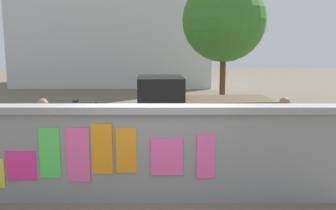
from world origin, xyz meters
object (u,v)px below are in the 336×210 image
(motorcycle, at_px, (56,136))
(person_bystander, at_px, (282,127))
(person_walking, at_px, (42,129))
(tree_roadside, at_px, (222,20))
(bicycle_near, at_px, (80,119))
(auto_rickshaw_truck, at_px, (195,111))

(motorcycle, relative_size, person_bystander, 1.17)
(person_walking, height_order, person_bystander, same)
(person_walking, height_order, tree_roadside, tree_roadside)
(motorcycle, height_order, bicycle_near, bicycle_near)
(motorcycle, relative_size, bicycle_near, 1.14)
(auto_rickshaw_truck, distance_m, tree_roadside, 7.01)
(person_bystander, xyz_separation_m, tree_roadside, (-0.02, 8.52, 2.76))
(bicycle_near, bearing_deg, motorcycle, -88.70)
(auto_rickshaw_truck, xyz_separation_m, bicycle_near, (-3.57, 1.69, -0.54))
(motorcycle, height_order, person_walking, person_walking)
(auto_rickshaw_truck, relative_size, person_bystander, 2.27)
(bicycle_near, height_order, tree_roadside, tree_roadside)
(auto_rickshaw_truck, relative_size, tree_roadside, 0.66)
(person_walking, bearing_deg, tree_roadside, 60.58)
(auto_rickshaw_truck, xyz_separation_m, person_bystander, (1.63, -2.32, 0.09))
(auto_rickshaw_truck, distance_m, person_walking, 4.16)
(auto_rickshaw_truck, height_order, person_bystander, auto_rickshaw_truck)
(motorcycle, distance_m, bicycle_near, 2.69)
(auto_rickshaw_truck, relative_size, bicycle_near, 2.20)
(motorcycle, bearing_deg, person_walking, -82.55)
(person_bystander, relative_size, tree_roadside, 0.29)
(person_walking, distance_m, tree_roadside, 10.38)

